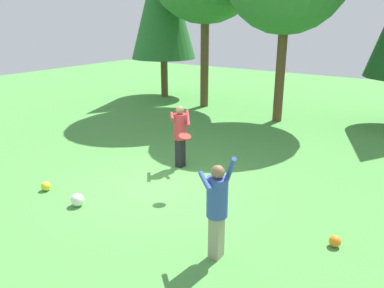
{
  "coord_description": "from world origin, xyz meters",
  "views": [
    {
      "loc": [
        5.23,
        -6.31,
        3.77
      ],
      "look_at": [
        0.67,
        0.38,
        1.05
      ],
      "focal_mm": 35.51,
      "sensor_mm": 36.0,
      "label": 1
    }
  ],
  "objects_px": {
    "person_catcher": "(180,131)",
    "frisbee": "(185,136)",
    "ball_white": "(77,200)",
    "person_thrower": "(217,204)",
    "ball_yellow": "(46,186)",
    "ball_orange": "(335,241)"
  },
  "relations": [
    {
      "from": "ball_yellow",
      "to": "frisbee",
      "type": "bearing_deg",
      "value": 33.08
    },
    {
      "from": "person_thrower",
      "to": "person_catcher",
      "type": "relative_size",
      "value": 1.1
    },
    {
      "from": "frisbee",
      "to": "ball_yellow",
      "type": "xyz_separation_m",
      "value": [
        -2.66,
        -1.73,
        -1.21
      ]
    },
    {
      "from": "frisbee",
      "to": "ball_white",
      "type": "bearing_deg",
      "value": -129.02
    },
    {
      "from": "person_thrower",
      "to": "ball_orange",
      "type": "relative_size",
      "value": 8.78
    },
    {
      "from": "person_catcher",
      "to": "frisbee",
      "type": "distance_m",
      "value": 1.59
    },
    {
      "from": "person_thrower",
      "to": "ball_yellow",
      "type": "height_order",
      "value": "person_thrower"
    },
    {
      "from": "person_catcher",
      "to": "ball_orange",
      "type": "relative_size",
      "value": 8.01
    },
    {
      "from": "ball_orange",
      "to": "ball_white",
      "type": "height_order",
      "value": "ball_white"
    },
    {
      "from": "frisbee",
      "to": "ball_white",
      "type": "relative_size",
      "value": 1.25
    },
    {
      "from": "person_thrower",
      "to": "person_catcher",
      "type": "height_order",
      "value": "person_thrower"
    },
    {
      "from": "person_thrower",
      "to": "ball_white",
      "type": "distance_m",
      "value": 3.41
    },
    {
      "from": "person_catcher",
      "to": "ball_white",
      "type": "xyz_separation_m",
      "value": [
        -0.48,
        -3.01,
        -0.83
      ]
    },
    {
      "from": "person_catcher",
      "to": "ball_yellow",
      "type": "bearing_deg",
      "value": -69.67
    },
    {
      "from": "person_catcher",
      "to": "frisbee",
      "type": "xyz_separation_m",
      "value": [
        0.99,
        -1.19,
        0.35
      ]
    },
    {
      "from": "ball_white",
      "to": "frisbee",
      "type": "bearing_deg",
      "value": 50.98
    },
    {
      "from": "ball_orange",
      "to": "ball_white",
      "type": "relative_size",
      "value": 0.73
    },
    {
      "from": "ball_white",
      "to": "ball_orange",
      "type": "bearing_deg",
      "value": 17.26
    },
    {
      "from": "ball_orange",
      "to": "person_thrower",
      "type": "bearing_deg",
      "value": -137.78
    },
    {
      "from": "frisbee",
      "to": "ball_yellow",
      "type": "distance_m",
      "value": 3.4
    },
    {
      "from": "person_catcher",
      "to": "ball_yellow",
      "type": "height_order",
      "value": "person_catcher"
    },
    {
      "from": "person_thrower",
      "to": "ball_yellow",
      "type": "distance_m",
      "value": 4.58
    }
  ]
}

